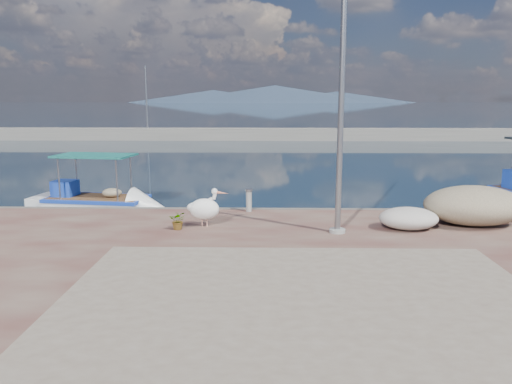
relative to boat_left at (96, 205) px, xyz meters
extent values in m
plane|color=#162635|center=(6.15, -6.95, -0.19)|extent=(1400.00, 1400.00, 0.00)
cube|color=gray|center=(7.15, -9.95, 0.31)|extent=(9.00, 7.00, 0.01)
cube|color=gray|center=(6.15, 33.05, 0.41)|extent=(120.00, 2.20, 1.20)
cylinder|color=gray|center=(-5.85, 33.05, 3.81)|extent=(0.16, 0.16, 7.00)
cylinder|color=gray|center=(14.15, 33.05, 3.81)|extent=(0.16, 0.16, 7.00)
cone|color=#28384C|center=(-63.85, 643.05, 7.81)|extent=(220.00, 220.00, 16.00)
cone|color=#28384C|center=(16.15, 643.05, 10.81)|extent=(280.00, 280.00, 22.00)
cone|color=#28384C|center=(96.15, 643.05, 6.81)|extent=(200.00, 200.00, 14.00)
cube|color=white|center=(0.05, -0.01, -0.13)|extent=(5.29, 2.35, 0.84)
cube|color=#1B41B5|center=(0.05, -0.01, 0.25)|extent=(3.88, 2.21, 0.12)
cube|color=#A41415|center=(0.05, -0.01, -0.17)|extent=(3.88, 2.19, 0.11)
cube|color=#1B41B5|center=(-1.21, 0.17, 0.60)|extent=(0.89, 0.89, 0.62)
cube|color=#165B57|center=(0.05, -0.01, 1.88)|extent=(3.00, 1.96, 0.07)
cylinder|color=tan|center=(4.61, -4.33, 0.45)|extent=(0.04, 0.04, 0.29)
cylinder|color=tan|center=(4.75, -4.34, 0.45)|extent=(0.04, 0.04, 0.29)
ellipsoid|color=white|center=(4.68, -4.33, 0.82)|extent=(0.91, 0.62, 0.61)
cylinder|color=white|center=(4.95, -4.36, 1.13)|extent=(0.21, 0.13, 0.52)
sphere|color=white|center=(4.99, -4.37, 1.35)|extent=(0.17, 0.17, 0.17)
cone|color=#E67B59|center=(5.19, -4.39, 1.31)|extent=(0.42, 0.14, 0.13)
cylinder|color=gray|center=(8.45, -4.93, 3.81)|extent=(0.16, 0.16, 7.00)
cylinder|color=gray|center=(8.45, -4.93, 0.36)|extent=(0.44, 0.44, 0.10)
cylinder|color=gray|center=(5.90, -2.35, 0.67)|extent=(0.18, 0.18, 0.72)
cylinder|color=gray|center=(5.90, -2.35, 1.02)|extent=(0.25, 0.25, 0.06)
imported|color=#33722D|center=(3.98, -4.71, 0.57)|extent=(0.50, 0.44, 0.53)
ellipsoid|color=tan|center=(12.58, -3.95, 0.88)|extent=(2.93, 2.09, 1.15)
ellipsoid|color=silver|center=(10.51, -4.53, 0.62)|extent=(1.67, 1.25, 0.63)
camera|label=1|loc=(6.49, -18.37, 3.95)|focal=35.00mm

